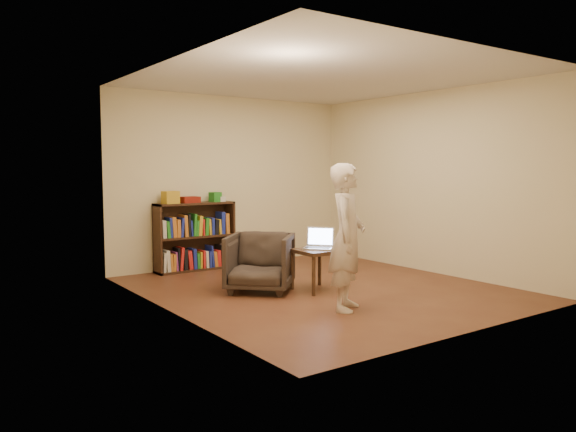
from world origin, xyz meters
TOP-DOWN VIEW (x-y plane):
  - floor at (0.00, 0.00)m, footprint 4.50×4.50m
  - ceiling at (0.00, 0.00)m, footprint 4.50×4.50m
  - wall_back at (0.00, 2.25)m, footprint 4.00×0.00m
  - wall_left at (-2.00, 0.00)m, footprint 0.00×4.50m
  - wall_right at (2.00, 0.00)m, footprint 0.00×4.50m
  - bookshelf at (-0.72, 2.09)m, footprint 1.20×0.30m
  - box_yellow at (-1.11, 2.06)m, footprint 0.24×0.19m
  - red_cloth at (-0.80, 2.08)m, footprint 0.27×0.21m
  - box_green at (-0.39, 2.07)m, footprint 0.16×0.16m
  - box_white at (-0.29, 2.06)m, footprint 0.11×0.11m
  - stool at (0.05, 2.03)m, footprint 0.34×0.34m
  - armchair at (-0.70, 0.33)m, footprint 1.09×1.09m
  - side_table at (-0.11, -0.04)m, footprint 0.50×0.50m
  - laptop at (-0.04, 0.01)m, footprint 0.44×0.45m
  - person at (-0.43, -0.96)m, footprint 0.68×0.65m

SIDE VIEW (x-z plane):
  - floor at x=0.00m, z-range 0.00..0.00m
  - armchair at x=-0.70m, z-range 0.00..0.71m
  - stool at x=0.05m, z-range 0.15..0.64m
  - side_table at x=-0.11m, z-range 0.17..0.68m
  - bookshelf at x=-0.72m, z-range -0.06..0.94m
  - laptop at x=-0.04m, z-range 0.44..0.70m
  - person at x=-0.43m, z-range 0.00..1.56m
  - box_white at x=-0.29m, z-range 1.00..1.08m
  - red_cloth at x=-0.80m, z-range 1.00..1.09m
  - box_green at x=-0.39m, z-range 1.00..1.14m
  - box_yellow at x=-1.11m, z-range 1.00..1.18m
  - wall_back at x=0.00m, z-range -0.70..3.30m
  - wall_left at x=-2.00m, z-range -0.95..3.55m
  - wall_right at x=2.00m, z-range -0.95..3.55m
  - ceiling at x=0.00m, z-range 2.60..2.60m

